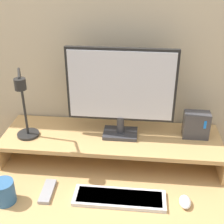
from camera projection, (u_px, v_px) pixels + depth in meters
wall_back at (115, 48)px, 1.58m from camera, size 6.00×0.05×2.50m
desk at (108, 211)px, 1.60m from camera, size 1.11×0.68×0.72m
monitor_shelf at (111, 139)px, 1.60m from camera, size 1.11×0.33×0.14m
monitor at (121, 89)px, 1.48m from camera, size 0.52×0.12×0.46m
desk_lamp at (24, 110)px, 1.47m from camera, size 0.13×0.20×0.36m
router_dock at (196, 125)px, 1.55m from camera, size 0.13×0.08×0.14m
keyboard at (119, 198)px, 1.37m from camera, size 0.41×0.13×0.02m
mouse at (185, 202)px, 1.35m from camera, size 0.05×0.08×0.03m
remote_control at (48, 191)px, 1.41m from camera, size 0.06×0.15×0.02m
mug at (4, 192)px, 1.35m from camera, size 0.10×0.10×0.10m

